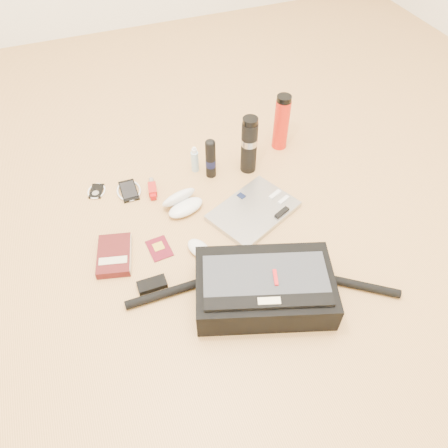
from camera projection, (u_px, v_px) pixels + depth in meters
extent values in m
plane|color=tan|center=(225.00, 247.00, 1.68)|extent=(4.00, 4.00, 0.00)
cube|color=black|center=(264.00, 287.00, 1.49)|extent=(0.53, 0.42, 0.11)
cube|color=#2F3137|center=(266.00, 279.00, 1.44)|extent=(0.46, 0.33, 0.01)
cube|color=black|center=(269.00, 302.00, 1.38)|extent=(0.41, 0.17, 0.01)
cube|color=#F2E5BE|center=(269.00, 302.00, 1.37)|extent=(0.08, 0.05, 0.02)
cube|color=red|center=(275.00, 278.00, 1.43)|extent=(0.03, 0.06, 0.02)
cylinder|color=black|center=(166.00, 293.00, 1.52)|extent=(0.29, 0.03, 0.03)
cylinder|color=black|center=(358.00, 285.00, 1.54)|extent=(0.25, 0.20, 0.03)
cube|color=black|center=(152.00, 285.00, 1.55)|extent=(0.10, 0.05, 0.02)
cube|color=#A3A3A5|center=(253.00, 211.00, 1.79)|extent=(0.41, 0.36, 0.02)
cube|color=black|center=(241.00, 196.00, 1.83)|extent=(0.04, 0.04, 0.00)
cube|color=silver|center=(275.00, 194.00, 1.83)|extent=(0.06, 0.04, 0.01)
cube|color=silver|center=(284.00, 200.00, 1.81)|extent=(0.06, 0.04, 0.01)
cube|color=black|center=(282.00, 212.00, 1.76)|extent=(0.07, 0.05, 0.01)
cube|color=#431011|center=(114.00, 255.00, 1.63)|extent=(0.16, 0.21, 0.03)
cube|color=beige|center=(131.00, 254.00, 1.64)|extent=(0.05, 0.17, 0.03)
cube|color=beige|center=(113.00, 260.00, 1.59)|extent=(0.11, 0.06, 0.00)
cube|color=#530B18|center=(159.00, 248.00, 1.67)|extent=(0.09, 0.12, 0.00)
cube|color=yellow|center=(158.00, 246.00, 1.67)|extent=(0.04, 0.04, 0.00)
ellipsoid|color=silver|center=(199.00, 249.00, 1.65)|extent=(0.10, 0.13, 0.04)
ellipsoid|color=silver|center=(186.00, 208.00, 1.79)|extent=(0.17, 0.12, 0.05)
ellipsoid|color=silver|center=(179.00, 197.00, 1.80)|extent=(0.18, 0.12, 0.09)
ellipsoid|color=black|center=(179.00, 210.00, 1.77)|extent=(0.05, 0.04, 0.01)
ellipsoid|color=black|center=(192.00, 204.00, 1.80)|extent=(0.05, 0.04, 0.01)
cylinder|color=black|center=(186.00, 207.00, 1.78)|extent=(0.02, 0.01, 0.00)
cube|color=black|center=(97.00, 191.00, 1.88)|extent=(0.08, 0.10, 0.01)
cylinder|color=#A0A0A2|center=(95.00, 193.00, 1.86)|extent=(0.04, 0.04, 0.00)
torus|color=white|center=(96.00, 191.00, 1.88)|extent=(0.10, 0.10, 0.01)
cube|color=black|center=(129.00, 191.00, 1.88)|extent=(0.07, 0.13, 0.01)
cube|color=black|center=(129.00, 190.00, 1.87)|extent=(0.06, 0.10, 0.00)
torus|color=silver|center=(129.00, 191.00, 1.88)|extent=(0.10, 0.10, 0.01)
cube|color=#A31C17|center=(153.00, 190.00, 1.87)|extent=(0.05, 0.07, 0.03)
cube|color=#A00C0C|center=(153.00, 197.00, 1.84)|extent=(0.03, 0.03, 0.02)
cylinder|color=#A6A6A9|center=(152.00, 182.00, 1.90)|extent=(0.03, 0.04, 0.03)
cylinder|color=#9CC2D4|center=(195.00, 161.00, 1.94)|extent=(0.04, 0.04, 0.10)
cylinder|color=white|center=(194.00, 151.00, 1.90)|extent=(0.03, 0.03, 0.02)
cylinder|color=white|center=(194.00, 149.00, 1.89)|extent=(0.02, 0.02, 0.01)
cylinder|color=black|center=(211.00, 159.00, 1.89)|extent=(0.05, 0.05, 0.18)
cylinder|color=black|center=(211.00, 163.00, 1.90)|extent=(0.05, 0.05, 0.04)
ellipsoid|color=black|center=(210.00, 142.00, 1.82)|extent=(0.05, 0.05, 0.02)
cylinder|color=black|center=(249.00, 147.00, 1.89)|extent=(0.07, 0.07, 0.25)
cylinder|color=#AAABAD|center=(249.00, 141.00, 1.87)|extent=(0.07, 0.07, 0.03)
cylinder|color=black|center=(250.00, 121.00, 1.79)|extent=(0.07, 0.07, 0.02)
cylinder|color=red|center=(281.00, 125.00, 2.00)|extent=(0.08, 0.08, 0.24)
cylinder|color=black|center=(284.00, 99.00, 1.90)|extent=(0.07, 0.07, 0.02)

